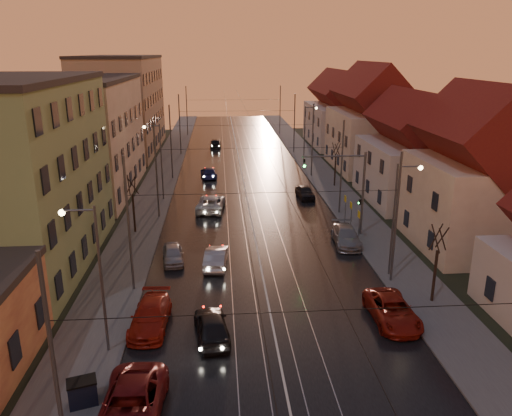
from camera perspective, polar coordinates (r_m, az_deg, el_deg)
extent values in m
plane|color=black|center=(25.98, 2.88, -17.78)|extent=(160.00, 160.00, 0.00)
cube|color=black|center=(62.90, -1.58, 3.71)|extent=(16.00, 120.00, 0.04)
cube|color=#4C4C4C|center=(63.24, -10.68, 3.54)|extent=(4.00, 120.00, 0.15)
cube|color=#4C4C4C|center=(64.12, 7.40, 3.89)|extent=(4.00, 120.00, 0.15)
cube|color=gray|center=(62.84, -3.59, 3.70)|extent=(0.06, 120.00, 0.03)
cube|color=gray|center=(62.87, -2.28, 3.73)|extent=(0.06, 120.00, 0.03)
cube|color=gray|center=(62.94, -0.88, 3.76)|extent=(0.06, 120.00, 0.03)
cube|color=gray|center=(63.03, 0.42, 3.78)|extent=(0.06, 120.00, 0.03)
cube|color=#74945E|center=(38.92, -26.34, 3.05)|extent=(10.00, 18.00, 13.00)
cube|color=#B8A98E|center=(57.66, -19.13, 7.56)|extent=(10.00, 20.00, 12.00)
cube|color=tan|center=(80.78, -15.01, 11.23)|extent=(10.00, 24.00, 14.00)
cube|color=beige|center=(42.70, 23.58, 0.37)|extent=(8.50, 10.00, 7.00)
pyramid|color=#5E1516|center=(41.57, 24.49, 7.50)|extent=(8.67, 10.20, 3.80)
cube|color=beige|center=(54.23, 17.33, 3.91)|extent=(9.00, 12.00, 6.00)
pyramid|color=#5E1516|center=(53.40, 17.78, 8.71)|extent=(9.18, 12.24, 3.20)
cube|color=beige|center=(67.96, 12.86, 7.53)|extent=(9.00, 14.00, 7.50)
pyramid|color=#5E1516|center=(67.25, 13.20, 12.36)|extent=(9.18, 14.28, 4.00)
cube|color=beige|center=(85.20, 9.35, 9.34)|extent=(9.00, 16.00, 6.50)
pyramid|color=#5E1516|center=(84.66, 9.52, 12.69)|extent=(9.18, 16.32, 3.50)
cylinder|color=#595B60|center=(19.22, -22.00, -17.04)|extent=(0.16, 0.16, 9.00)
cylinder|color=#595B60|center=(32.33, -14.34, -2.02)|extent=(0.16, 0.16, 9.00)
cylinder|color=#595B60|center=(33.80, 15.71, -1.28)|extent=(0.16, 0.16, 9.00)
cylinder|color=#595B60|center=(46.60, -11.31, 4.13)|extent=(0.16, 0.16, 9.00)
cylinder|color=#595B60|center=(47.63, 9.75, 4.51)|extent=(0.16, 0.16, 9.00)
cylinder|color=#595B60|center=(61.22, -9.70, 7.37)|extent=(0.16, 0.16, 9.00)
cylinder|color=#595B60|center=(62.00, 6.47, 7.63)|extent=(0.16, 0.16, 9.00)
cylinder|color=#595B60|center=(75.98, -8.70, 9.35)|extent=(0.16, 0.16, 9.00)
cylinder|color=#595B60|center=(76.62, 4.41, 9.57)|extent=(0.16, 0.16, 9.00)
cylinder|color=#595B60|center=(93.80, -7.91, 10.90)|extent=(0.16, 0.16, 9.00)
cylinder|color=#595B60|center=(94.32, 2.77, 11.08)|extent=(0.16, 0.16, 9.00)
cylinder|color=#595B60|center=(26.21, -17.22, -8.15)|extent=(0.14, 0.14, 8.00)
cylinder|color=#595B60|center=(25.07, -19.77, -0.25)|extent=(1.60, 0.10, 0.10)
sphere|color=#FFD88C|center=(25.30, -21.32, -0.50)|extent=(0.32, 0.32, 0.32)
cylinder|color=#595B60|center=(34.91, 15.42, -1.52)|extent=(0.14, 0.14, 8.00)
cylinder|color=#595B60|center=(34.19, 17.19, 4.56)|extent=(1.60, 0.10, 0.10)
sphere|color=#FFD88C|center=(34.48, 18.30, 4.39)|extent=(0.32, 0.32, 0.32)
cylinder|color=#595B60|center=(52.54, -10.75, 5.10)|extent=(0.14, 0.14, 8.00)
cylinder|color=#595B60|center=(51.98, -11.87, 9.17)|extent=(1.60, 0.10, 0.10)
sphere|color=#FFD88C|center=(52.09, -12.66, 9.02)|extent=(0.32, 0.32, 0.32)
cylinder|color=#595B60|center=(68.91, 5.55, 8.23)|extent=(0.14, 0.14, 8.00)
cylinder|color=#595B60|center=(68.55, 6.32, 11.36)|extent=(1.60, 0.10, 0.10)
sphere|color=#FFD88C|center=(68.69, 6.92, 11.27)|extent=(0.32, 0.32, 0.32)
cylinder|color=#595B60|center=(42.34, 12.11, 1.48)|extent=(0.20, 0.20, 7.20)
cylinder|color=#595B60|center=(40.91, 8.89, 5.87)|extent=(5.20, 0.14, 0.14)
imported|color=black|center=(40.56, 5.53, 5.03)|extent=(0.15, 0.18, 0.90)
sphere|color=#19FF3F|center=(40.48, 5.55, 4.79)|extent=(0.20, 0.20, 0.20)
cylinder|color=black|center=(43.74, -13.77, -0.66)|extent=(0.18, 0.18, 3.50)
cylinder|color=black|center=(43.08, -13.69, 2.61)|extent=(0.37, 0.92, 1.61)
cylinder|color=black|center=(43.28, -14.08, 2.65)|extent=(0.91, 0.40, 1.61)
cylinder|color=black|center=(43.00, -14.34, 2.53)|extent=(0.37, 0.92, 1.61)
cylinder|color=black|center=(42.81, -13.90, 2.50)|extent=(0.84, 0.54, 1.62)
cylinder|color=black|center=(32.79, 19.71, -7.43)|extent=(0.18, 0.18, 3.50)
cylinder|color=black|center=(32.02, 20.50, -3.18)|extent=(0.37, 0.92, 1.61)
cylinder|color=black|center=(32.02, 19.87, -3.11)|extent=(0.91, 0.40, 1.61)
cylinder|color=black|center=(31.68, 19.85, -3.33)|extent=(0.37, 0.92, 1.61)
cylinder|color=black|center=(31.72, 20.54, -3.38)|extent=(0.84, 0.54, 1.62)
cylinder|color=black|center=(58.13, 9.02, 4.10)|extent=(0.18, 0.18, 3.50)
cylinder|color=black|center=(57.73, 9.35, 6.58)|extent=(0.37, 0.92, 1.61)
cylinder|color=black|center=(57.80, 9.00, 6.61)|extent=(0.91, 0.40, 1.61)
cylinder|color=black|center=(57.46, 8.93, 6.55)|extent=(0.37, 0.92, 1.61)
cylinder|color=black|center=(57.42, 9.31, 6.53)|extent=(0.84, 0.54, 1.62)
imported|color=black|center=(27.96, -5.08, -13.25)|extent=(2.25, 4.51, 1.48)
imported|color=#99999E|center=(36.49, -4.58, -5.63)|extent=(1.89, 4.39, 1.41)
imported|color=#B6B6B6|center=(49.11, -5.17, 0.56)|extent=(3.05, 5.65, 1.51)
imported|color=#171A46|center=(62.12, -5.42, 4.05)|extent=(2.24, 4.57, 1.28)
imported|color=black|center=(81.86, -4.65, 7.40)|extent=(1.76, 4.30, 1.46)
imported|color=maroon|center=(23.08, -14.09, -21.15)|extent=(2.76, 5.68, 1.56)
imported|color=#A21D10|center=(29.40, -11.99, -12.01)|extent=(2.21, 4.96, 1.41)
imported|color=#A6A5AB|center=(37.60, -9.49, -5.23)|extent=(1.93, 3.84, 1.26)
imported|color=maroon|center=(30.43, 15.30, -11.22)|extent=(2.36, 5.03, 1.39)
imported|color=gray|center=(41.03, 10.26, -3.18)|extent=(2.31, 4.99, 1.41)
imported|color=black|center=(53.39, 5.62, 1.82)|extent=(1.85, 3.94, 1.30)
cube|color=black|center=(24.50, -19.19, -19.33)|extent=(1.39, 1.12, 1.10)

